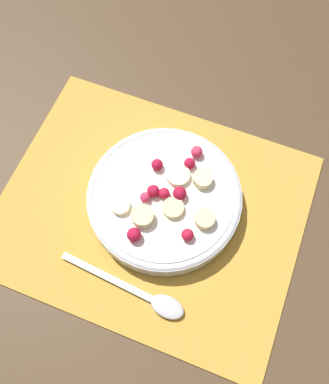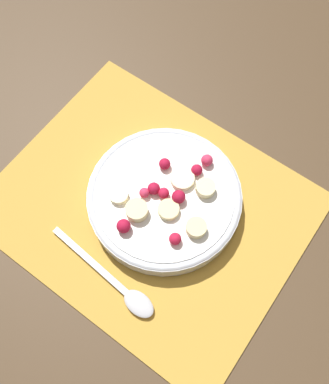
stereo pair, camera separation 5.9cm
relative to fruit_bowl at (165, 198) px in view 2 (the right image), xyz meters
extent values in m
plane|color=#4C3823|center=(-0.02, -0.02, -0.02)|extent=(3.00, 3.00, 0.00)
cube|color=gold|center=(-0.02, -0.02, -0.02)|extent=(0.43, 0.35, 0.01)
cylinder|color=silver|center=(0.00, 0.00, 0.00)|extent=(0.22, 0.22, 0.03)
torus|color=silver|center=(0.00, 0.00, 0.01)|extent=(0.22, 0.22, 0.01)
cylinder|color=white|center=(0.00, 0.00, 0.01)|extent=(0.20, 0.20, 0.00)
cylinder|color=beige|center=(0.06, -0.02, 0.02)|extent=(0.04, 0.04, 0.01)
cylinder|color=beige|center=(-0.01, -0.04, 0.02)|extent=(0.04, 0.04, 0.01)
cylinder|color=beige|center=(0.02, -0.02, 0.02)|extent=(0.04, 0.04, 0.01)
cylinder|color=#F4EAB7|center=(0.01, 0.03, 0.02)|extent=(0.03, 0.03, 0.01)
cylinder|color=beige|center=(0.04, 0.04, 0.02)|extent=(0.03, 0.03, 0.01)
cylinder|color=#F4EAB7|center=(-0.05, -0.04, 0.02)|extent=(0.03, 0.03, 0.01)
sphere|color=#B21433|center=(0.02, 0.05, 0.02)|extent=(0.02, 0.02, 0.02)
sphere|color=#B21433|center=(-0.03, 0.04, 0.02)|extent=(0.02, 0.02, 0.02)
sphere|color=#B21433|center=(0.02, 0.00, 0.02)|extent=(0.02, 0.02, 0.02)
sphere|color=#DB3356|center=(-0.02, -0.02, 0.02)|extent=(0.01, 0.01, 0.01)
sphere|color=red|center=(0.00, 0.00, 0.02)|extent=(0.02, 0.02, 0.02)
sphere|color=#B21433|center=(-0.02, 0.00, 0.02)|extent=(0.02, 0.02, 0.02)
sphere|color=#DB3356|center=(0.02, 0.08, 0.02)|extent=(0.02, 0.02, 0.02)
sphere|color=red|center=(0.05, -0.05, 0.02)|extent=(0.02, 0.02, 0.02)
sphere|color=#B21433|center=(-0.01, -0.07, 0.02)|extent=(0.02, 0.02, 0.02)
cube|color=silver|center=(-0.03, -0.13, -0.02)|extent=(0.14, 0.02, 0.00)
ellipsoid|color=silver|center=(0.06, -0.14, -0.01)|extent=(0.05, 0.03, 0.01)
camera|label=1|loc=(0.08, -0.22, 0.56)|focal=40.00mm
camera|label=2|loc=(0.14, -0.19, 0.56)|focal=40.00mm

